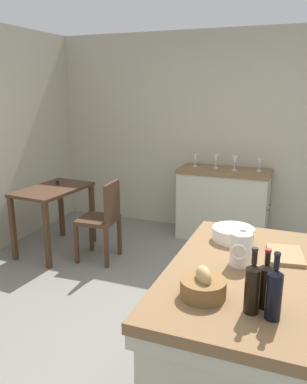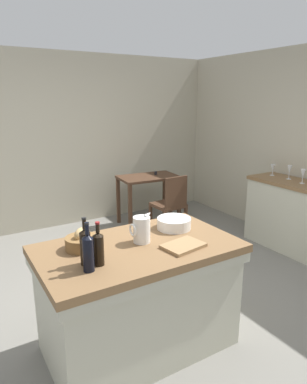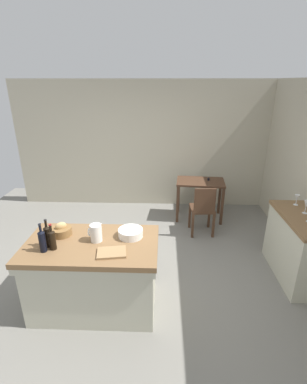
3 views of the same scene
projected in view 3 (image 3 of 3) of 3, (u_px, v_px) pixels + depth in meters
ground_plane at (132, 277)px, 3.90m from camera, size 6.76×6.76×0.00m
wall_back at (144, 145)px, 5.84m from camera, size 5.32×0.12×2.60m
island_table at (94, 272)px, 3.26m from camera, size 1.48×0.87×0.87m
side_cabinet at (298, 247)px, 3.78m from camera, size 0.52×1.15×0.91m
writing_desk at (200, 187)px, 5.39m from camera, size 0.94×0.63×0.82m
wooden_chair at (203, 208)px, 4.83m from camera, size 0.42×0.42×0.91m
pitcher at (96, 233)px, 3.11m from camera, size 0.17×0.13×0.24m
wash_bowl at (131, 233)px, 3.22m from camera, size 0.28×0.28×0.09m
bread_basket at (62, 231)px, 3.25m from camera, size 0.23×0.23×0.16m
cutting_board at (112, 252)px, 2.91m from camera, size 0.33×0.25×0.02m
wine_bottle_dark at (52, 239)px, 2.95m from camera, size 0.07×0.07×0.30m
wine_bottle_amber at (48, 236)px, 2.99m from camera, size 0.07×0.07×0.32m
wine_bottle_green at (42, 240)px, 2.90m from camera, size 0.07×0.07×0.33m
wine_glass_middle at (306, 205)px, 3.68m from camera, size 0.07×0.07×0.18m
wine_glass_right at (297, 198)px, 3.94m from camera, size 0.07×0.07×0.15m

